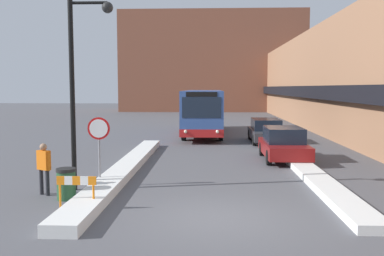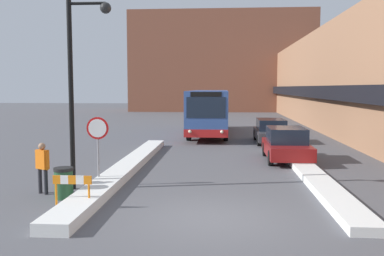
{
  "view_description": "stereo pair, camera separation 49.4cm",
  "coord_description": "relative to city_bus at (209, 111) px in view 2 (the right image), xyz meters",
  "views": [
    {
      "loc": [
        -0.21,
        -10.82,
        3.37
      ],
      "look_at": [
        -0.92,
        5.56,
        1.82
      ],
      "focal_mm": 40.0,
      "sensor_mm": 36.0,
      "label": 1
    },
    {
      "loc": [
        0.29,
        -10.79,
        3.37
      ],
      "look_at": [
        -0.92,
        5.56,
        1.82
      ],
      "focal_mm": 40.0,
      "sensor_mm": 36.0,
      "label": 2
    }
  ],
  "objects": [
    {
      "name": "ground_plane",
      "position": [
        0.73,
        -19.82,
        -1.72
      ],
      "size": [
        160.0,
        160.0,
        0.0
      ],
      "primitive_type": "plane",
      "color": "#515156"
    },
    {
      "name": "building_row_right",
      "position": [
        10.7,
        4.18,
        2.24
      ],
      "size": [
        5.5,
        60.0,
        7.94
      ],
      "color": "#996B4C",
      "rests_on": "ground_plane"
    },
    {
      "name": "building_backdrop_far",
      "position": [
        0.73,
        32.08,
        5.29
      ],
      "size": [
        26.0,
        8.0,
        14.01
      ],
      "color": "brown",
      "rests_on": "ground_plane"
    },
    {
      "name": "snow_bank_left",
      "position": [
        -2.87,
        -13.86,
        -1.56
      ],
      "size": [
        0.9,
        15.35,
        0.32
      ],
      "color": "silver",
      "rests_on": "ground_plane"
    },
    {
      "name": "snow_bank_right",
      "position": [
        4.33,
        -13.01,
        -1.6
      ],
      "size": [
        0.9,
        16.04,
        0.25
      ],
      "color": "silver",
      "rests_on": "ground_plane"
    },
    {
      "name": "city_bus",
      "position": [
        0.0,
        0.0,
        0.0
      ],
      "size": [
        2.64,
        11.6,
        3.16
      ],
      "color": "#335193",
      "rests_on": "ground_plane"
    },
    {
      "name": "parked_car_front",
      "position": [
        3.93,
        -10.76,
        -0.96
      ],
      "size": [
        1.91,
        4.25,
        1.53
      ],
      "color": "maroon",
      "rests_on": "ground_plane"
    },
    {
      "name": "parked_car_back",
      "position": [
        3.93,
        -4.33,
        -0.99
      ],
      "size": [
        1.88,
        4.69,
        1.45
      ],
      "color": "#38383D",
      "rests_on": "ground_plane"
    },
    {
      "name": "stop_sign",
      "position": [
        -3.25,
        -16.42,
        0.0
      ],
      "size": [
        0.76,
        0.08,
        2.37
      ],
      "color": "gray",
      "rests_on": "ground_plane"
    },
    {
      "name": "street_lamp",
      "position": [
        -3.67,
        -16.94,
        2.13
      ],
      "size": [
        1.46,
        0.36,
        6.2
      ],
      "color": "black",
      "rests_on": "ground_plane"
    },
    {
      "name": "pedestrian",
      "position": [
        -4.69,
        -17.65,
        -0.74
      ],
      "size": [
        0.48,
        0.39,
        1.64
      ],
      "rotation": [
        0.0,
        0.0,
        -0.51
      ],
      "color": "#232328",
      "rests_on": "ground_plane"
    },
    {
      "name": "trash_bin",
      "position": [
        -3.82,
        -18.14,
        -1.24
      ],
      "size": [
        0.59,
        0.59,
        0.95
      ],
      "color": "#234C2D",
      "rests_on": "ground_plane"
    },
    {
      "name": "construction_barricade",
      "position": [
        -3.16,
        -19.23,
        -1.05
      ],
      "size": [
        1.1,
        0.06,
        0.94
      ],
      "color": "orange",
      "rests_on": "ground_plane"
    }
  ]
}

